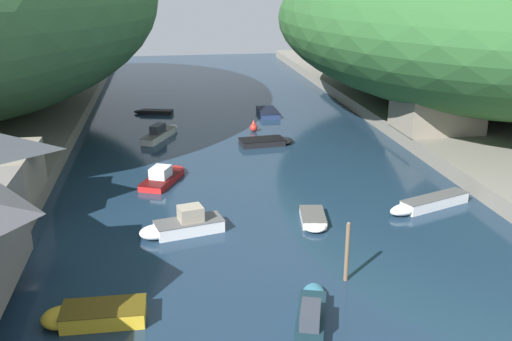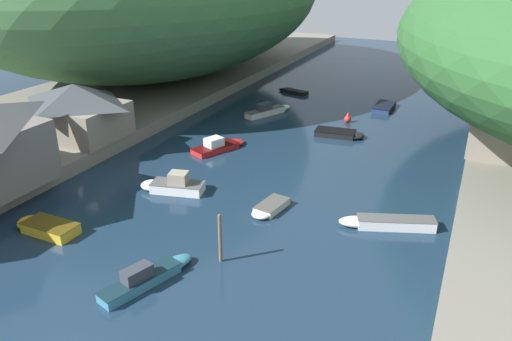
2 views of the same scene
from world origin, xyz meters
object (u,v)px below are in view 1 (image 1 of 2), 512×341
(boat_far_right_bank, at_px, (311,316))
(channel_buoy_near, at_px, (254,127))
(boat_yellow_tender, at_px, (426,204))
(right_bank_cottage, at_px, (438,100))
(boat_small_dinghy, at_px, (162,133))
(boat_mid_channel, at_px, (313,220))
(boat_open_rowboat, at_px, (91,315))
(boat_moored_right, at_px, (267,111))
(boat_cabin_cruiser, at_px, (152,112))
(boat_far_upstream, at_px, (181,226))
(boat_near_quay, at_px, (164,176))
(boat_navy_launch, at_px, (268,141))

(boat_far_right_bank, xyz_separation_m, channel_buoy_near, (2.46, 31.61, 0.04))
(boat_yellow_tender, bearing_deg, channel_buoy_near, 0.64)
(boat_far_right_bank, bearing_deg, right_bank_cottage, 72.74)
(boat_small_dinghy, bearing_deg, boat_mid_channel, -41.88)
(boat_mid_channel, distance_m, boat_yellow_tender, 7.72)
(boat_open_rowboat, height_order, boat_moored_right, boat_open_rowboat)
(boat_open_rowboat, distance_m, boat_cabin_cruiser, 38.90)
(boat_small_dinghy, bearing_deg, right_bank_cottage, 11.93)
(boat_cabin_cruiser, xyz_separation_m, boat_small_dinghy, (0.97, -9.58, 0.22))
(boat_far_upstream, bearing_deg, right_bank_cottage, -69.26)
(boat_far_upstream, height_order, boat_yellow_tender, boat_far_upstream)
(right_bank_cottage, relative_size, boat_near_quay, 1.29)
(boat_moored_right, height_order, boat_yellow_tender, boat_yellow_tender)
(boat_far_upstream, bearing_deg, boat_far_right_bank, -165.95)
(boat_navy_launch, bearing_deg, boat_open_rowboat, -31.46)
(boat_near_quay, distance_m, boat_mid_channel, 12.58)
(right_bank_cottage, xyz_separation_m, boat_mid_channel, (-14.96, -15.31, -3.63))
(boat_moored_right, height_order, boat_far_upstream, boat_far_upstream)
(boat_near_quay, bearing_deg, boat_cabin_cruiser, 116.47)
(boat_mid_channel, height_order, boat_cabin_cruiser, boat_mid_channel)
(right_bank_cottage, distance_m, boat_open_rowboat, 36.06)
(boat_far_upstream, xyz_separation_m, channel_buoy_near, (7.61, 21.65, -0.06))
(boat_moored_right, height_order, boat_navy_launch, boat_moored_right)
(boat_moored_right, xyz_separation_m, boat_yellow_tender, (5.37, -27.46, 0.08))
(right_bank_cottage, bearing_deg, boat_small_dinghy, 166.93)
(boat_near_quay, distance_m, boat_far_upstream, 9.17)
(boat_yellow_tender, height_order, boat_navy_launch, boat_yellow_tender)
(boat_cabin_cruiser, bearing_deg, channel_buoy_near, -117.55)
(boat_mid_channel, distance_m, boat_far_right_bank, 10.41)
(boat_mid_channel, xyz_separation_m, boat_far_right_bank, (-2.72, -10.04, 0.15))
(boat_mid_channel, bearing_deg, boat_yellow_tender, -162.94)
(boat_near_quay, height_order, boat_cabin_cruiser, boat_near_quay)
(boat_far_upstream, height_order, boat_far_right_bank, boat_far_upstream)
(boat_small_dinghy, xyz_separation_m, boat_yellow_tender, (16.54, -19.73, -0.09))
(boat_near_quay, height_order, boat_mid_channel, boat_near_quay)
(boat_navy_launch, bearing_deg, boat_near_quay, -54.30)
(boat_moored_right, bearing_deg, boat_cabin_cruiser, 171.92)
(boat_far_upstream, distance_m, boat_navy_launch, 18.97)
(right_bank_cottage, height_order, boat_small_dinghy, right_bank_cottage)
(right_bank_cottage, relative_size, boat_yellow_tender, 1.17)
(boat_navy_launch, relative_size, channel_buoy_near, 4.45)
(boat_yellow_tender, bearing_deg, boat_small_dinghy, 19.52)
(boat_cabin_cruiser, distance_m, boat_moored_right, 12.28)
(right_bank_cottage, distance_m, boat_cabin_cruiser, 29.29)
(boat_near_quay, height_order, boat_small_dinghy, boat_small_dinghy)
(boat_mid_channel, relative_size, boat_cabin_cruiser, 0.82)
(boat_cabin_cruiser, xyz_separation_m, boat_far_upstream, (2.01, -30.50, 0.27))
(boat_far_upstream, distance_m, channel_buoy_near, 22.95)
(boat_mid_channel, bearing_deg, right_bank_cottage, -125.57)
(boat_cabin_cruiser, xyz_separation_m, boat_moored_right, (12.14, -1.85, 0.06))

